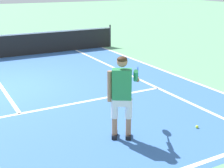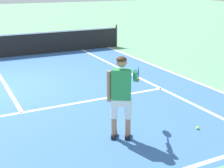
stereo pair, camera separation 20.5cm
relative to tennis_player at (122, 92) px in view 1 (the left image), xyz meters
name	(u,v)px [view 1 (the left image)]	position (x,y,z in m)	size (l,w,h in m)	color
ground_plane	(3,89)	(-1.55, 4.43, -0.99)	(80.00, 80.00, 0.00)	#609E70
court_inner_surface	(9,97)	(-1.55, 3.57, -0.99)	(10.98, 10.56, 0.00)	#3866A8
line_service	(20,114)	(-1.55, 2.25, -0.99)	(8.23, 0.10, 0.01)	white
line_singles_right	(134,77)	(2.57, 3.57, -0.99)	(0.10, 10.16, 0.01)	white
line_doubles_right	(167,72)	(3.94, 3.57, -0.99)	(0.10, 10.16, 0.01)	white
tennis_player	(122,92)	(0.00, 0.00, 0.00)	(1.06, 0.89, 1.71)	black
tennis_ball_near_feet	(197,127)	(1.66, -0.41, -0.96)	(0.07, 0.07, 0.07)	#CCE02D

